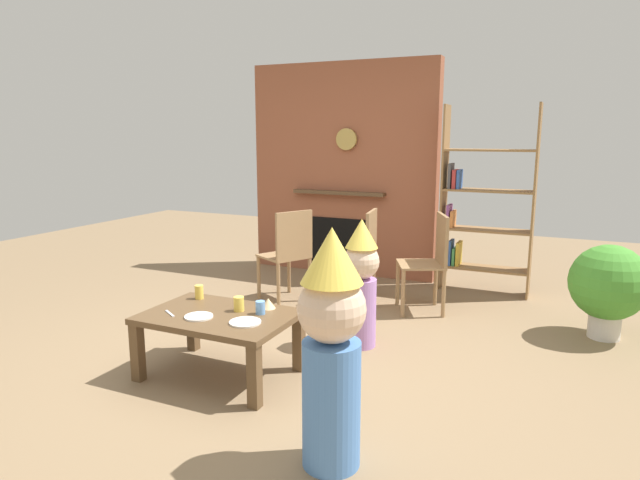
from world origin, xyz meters
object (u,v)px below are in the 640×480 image
object	(u,v)px
birthday_cake_slice	(268,303)
dining_chair_middle	(362,251)
coffee_table	(219,324)
child_with_cone_hat	(332,344)
paper_plate_front	(245,322)
paper_plate_rear	(199,317)
potted_plant_tall	(608,285)
dining_chair_right	(431,257)
paper_cup_near_right	(199,292)
paper_cup_center	(260,308)
bookshelf	(480,209)
paper_cup_near_left	(239,304)
child_in_pink	(361,280)
dining_chair_left	(289,251)

from	to	relation	value
birthday_cake_slice	dining_chair_middle	size ratio (longest dim) A/B	0.11
coffee_table	child_with_cone_hat	bearing A→B (deg)	-29.98
paper_plate_front	coffee_table	bearing A→B (deg)	162.04
paper_plate_rear	child_with_cone_hat	xyz separation A→B (m)	(1.16, -0.51, 0.19)
child_with_cone_hat	potted_plant_tall	world-z (taller)	child_with_cone_hat
dining_chair_right	potted_plant_tall	distance (m)	1.44
birthday_cake_slice	dining_chair_middle	xyz separation A→B (m)	(0.05, 1.71, 0.04)
paper_cup_near_right	paper_cup_center	distance (m)	0.59
paper_plate_front	birthday_cake_slice	xyz separation A→B (m)	(-0.02, 0.32, 0.03)
paper_plate_front	dining_chair_right	bearing A→B (deg)	70.97
bookshelf	paper_cup_near_left	distance (m)	2.96
child_in_pink	dining_chair_left	world-z (taller)	child_in_pink
paper_cup_center	coffee_table	bearing A→B (deg)	-156.12
coffee_table	paper_cup_near_right	distance (m)	0.41
paper_plate_rear	dining_chair_right	bearing A→B (deg)	63.40
dining_chair_right	child_in_pink	bearing A→B (deg)	50.82
paper_cup_near_left	dining_chair_left	xyz separation A→B (m)	(-0.43, 1.55, 0.03)
paper_cup_near_left	paper_plate_rear	xyz separation A→B (m)	(-0.17, -0.22, -0.04)
birthday_cake_slice	potted_plant_tall	size ratio (longest dim) A/B	0.13
paper_plate_rear	dining_chair_right	world-z (taller)	dining_chair_right
paper_plate_front	potted_plant_tall	bearing A→B (deg)	42.26
paper_cup_near_right	dining_chair_left	xyz separation A→B (m)	(-0.02, 1.44, 0.03)
coffee_table	paper_cup_center	bearing A→B (deg)	23.88
child_with_cone_hat	dining_chair_left	bearing A→B (deg)	-27.99
child_with_cone_hat	potted_plant_tall	distance (m)	2.82
bookshelf	dining_chair_middle	world-z (taller)	bookshelf
birthday_cake_slice	dining_chair_middle	world-z (taller)	dining_chair_middle
paper_cup_near_right	paper_cup_center	size ratio (longest dim) A/B	1.14
dining_chair_left	dining_chair_right	size ratio (longest dim) A/B	1.00
paper_plate_front	dining_chair_right	distance (m)	2.15
child_in_pink	dining_chair_middle	world-z (taller)	child_in_pink
dining_chair_right	coffee_table	bearing A→B (deg)	39.71
birthday_cake_slice	dining_chair_left	distance (m)	1.54
paper_cup_near_left	dining_chair_left	bearing A→B (deg)	105.62
coffee_table	paper_cup_center	world-z (taller)	paper_cup_center
paper_cup_near_left	paper_plate_front	size ratio (longest dim) A/B	0.49
paper_cup_center	potted_plant_tall	distance (m)	2.76
paper_plate_rear	coffee_table	bearing A→B (deg)	57.02
bookshelf	paper_cup_near_right	size ratio (longest dim) A/B	18.90
paper_cup_near_left	dining_chair_right	distance (m)	2.04
dining_chair_left	potted_plant_tall	bearing A→B (deg)	-147.38
coffee_table	paper_cup_near_left	bearing A→B (deg)	49.92
paper_cup_center	child_with_cone_hat	bearing A→B (deg)	-41.63
child_in_pink	dining_chair_left	xyz separation A→B (m)	(-1.02, 0.77, -0.01)
bookshelf	paper_cup_near_left	world-z (taller)	bookshelf
paper_cup_center	dining_chair_right	xyz separation A→B (m)	(0.71, 1.84, 0.03)
paper_cup_near_left	paper_plate_front	bearing A→B (deg)	-48.66
coffee_table	paper_plate_front	world-z (taller)	paper_plate_front
paper_cup_near_right	birthday_cake_slice	world-z (taller)	paper_cup_near_right
bookshelf	coffee_table	xyz separation A→B (m)	(-1.24, -2.81, -0.50)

